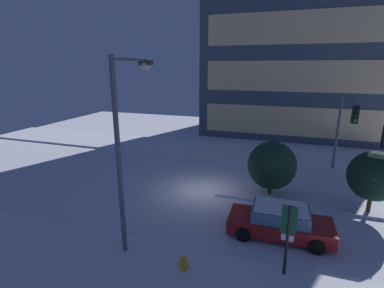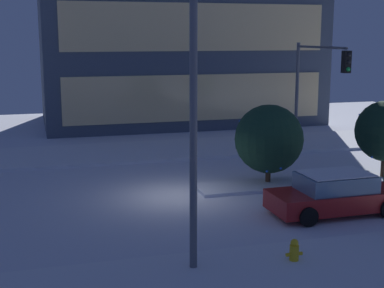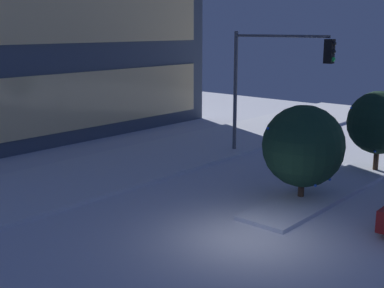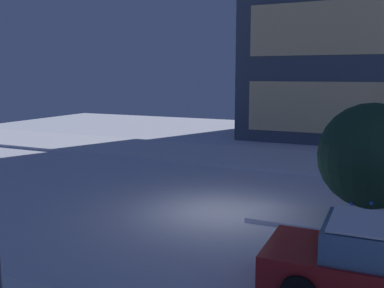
% 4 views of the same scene
% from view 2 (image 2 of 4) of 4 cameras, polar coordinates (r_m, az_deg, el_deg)
% --- Properties ---
extents(ground, '(52.00, 52.00, 0.00)m').
position_cam_2_polar(ground, '(22.11, -1.52, -5.35)').
color(ground, silver).
extents(curb_strip_near, '(52.00, 5.20, 0.14)m').
position_cam_2_polar(curb_strip_near, '(14.41, 7.32, -14.37)').
color(curb_strip_near, silver).
rests_on(curb_strip_near, ground).
extents(curb_strip_far, '(52.00, 5.20, 0.14)m').
position_cam_2_polar(curb_strip_far, '(30.28, -5.59, -0.77)').
color(curb_strip_far, silver).
rests_on(curb_strip_far, ground).
extents(median_strip, '(9.00, 1.80, 0.14)m').
position_cam_2_polar(median_strip, '(24.27, 10.90, -3.88)').
color(median_strip, silver).
rests_on(median_strip, ground).
extents(car_near, '(4.81, 2.17, 1.49)m').
position_cam_2_polar(car_near, '(20.46, 14.36, -4.98)').
color(car_near, maroon).
rests_on(car_near, ground).
extents(traffic_light_corner_far_right, '(0.32, 5.18, 5.85)m').
position_cam_2_polar(traffic_light_corner_far_right, '(28.81, 12.57, 6.60)').
color(traffic_light_corner_far_right, '#565960').
rests_on(traffic_light_corner_far_right, ground).
extents(street_lamp_arched, '(0.56, 3.07, 8.10)m').
position_cam_2_polar(street_lamp_arched, '(14.87, -0.78, 7.26)').
color(street_lamp_arched, '#565960').
rests_on(street_lamp_arched, ground).
extents(fire_hydrant, '(0.48, 0.26, 0.75)m').
position_cam_2_polar(fire_hydrant, '(15.90, 10.36, -10.82)').
color(fire_hydrant, gold).
rests_on(fire_hydrant, ground).
extents(decorated_tree_median, '(2.88, 2.88, 3.42)m').
position_cam_2_polar(decorated_tree_median, '(23.58, 7.84, 0.52)').
color(decorated_tree_median, '#473323').
rests_on(decorated_tree_median, ground).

